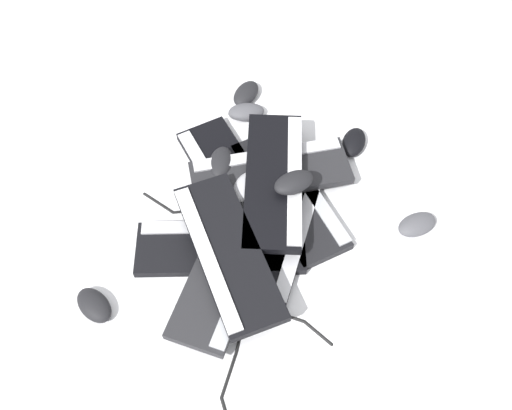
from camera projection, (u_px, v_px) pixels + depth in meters
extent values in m
plane|color=white|center=(238.00, 210.00, 1.57)|extent=(3.20, 3.20, 0.00)
cube|color=black|center=(232.00, 181.00, 1.60)|extent=(0.46, 0.28, 0.02)
cube|color=silver|center=(214.00, 185.00, 1.58)|extent=(0.41, 0.17, 0.01)
cube|color=black|center=(221.00, 248.00, 1.49)|extent=(0.42, 0.42, 0.02)
cube|color=silver|center=(221.00, 227.00, 1.50)|extent=(0.32, 0.32, 0.01)
cube|color=black|center=(280.00, 228.00, 1.52)|extent=(0.33, 0.46, 0.02)
cube|color=silver|center=(301.00, 230.00, 1.50)|extent=(0.22, 0.39, 0.01)
cube|color=black|center=(289.00, 195.00, 1.58)|extent=(0.46, 0.29, 0.02)
cube|color=#B2B5BA|center=(307.00, 184.00, 1.58)|extent=(0.41, 0.18, 0.01)
cube|color=#232326|center=(271.00, 174.00, 1.58)|extent=(0.37, 0.45, 0.02)
cube|color=silver|center=(267.00, 154.00, 1.60)|extent=(0.27, 0.37, 0.01)
cube|color=#232326|center=(226.00, 266.00, 1.43)|extent=(0.32, 0.46, 0.02)
cube|color=#B2B5BA|center=(247.00, 270.00, 1.40)|extent=(0.21, 0.40, 0.01)
cube|color=black|center=(273.00, 180.00, 1.53)|extent=(0.40, 0.43, 0.02)
cube|color=silver|center=(295.00, 177.00, 1.52)|extent=(0.31, 0.34, 0.01)
cube|color=black|center=(228.00, 251.00, 1.41)|extent=(0.46, 0.32, 0.02)
cube|color=silver|center=(207.00, 256.00, 1.39)|extent=(0.40, 0.21, 0.01)
ellipsoid|color=black|center=(294.00, 182.00, 1.48)|extent=(0.10, 0.13, 0.04)
ellipsoid|color=black|center=(354.00, 142.00, 1.67)|extent=(0.11, 0.13, 0.04)
ellipsoid|color=black|center=(94.00, 305.00, 1.39)|extent=(0.11, 0.07, 0.04)
ellipsoid|color=#4C4C51|center=(417.00, 225.00, 1.52)|extent=(0.10, 0.13, 0.04)
ellipsoid|color=black|center=(221.00, 163.00, 1.59)|extent=(0.12, 0.13, 0.04)
ellipsoid|color=#4C4C51|center=(246.00, 112.00, 1.73)|extent=(0.12, 0.13, 0.04)
ellipsoid|color=black|center=(246.00, 94.00, 1.77)|extent=(0.09, 0.12, 0.04)
ellipsoid|color=#B7B7BC|center=(246.00, 188.00, 1.55)|extent=(0.10, 0.13, 0.04)
cylinder|color=black|center=(158.00, 202.00, 1.57)|extent=(0.11, 0.02, 0.01)
cylinder|color=black|center=(184.00, 211.00, 1.56)|extent=(0.04, 0.05, 0.01)
cylinder|color=black|center=(204.00, 222.00, 1.54)|extent=(0.10, 0.03, 0.01)
cylinder|color=black|center=(223.00, 236.00, 1.52)|extent=(0.05, 0.04, 0.01)
cylinder|color=black|center=(239.00, 252.00, 1.49)|extent=(0.09, 0.05, 0.01)
cylinder|color=black|center=(246.00, 287.00, 1.44)|extent=(0.09, 0.08, 0.01)
cylinder|color=black|center=(242.00, 329.00, 1.38)|extent=(0.07, 0.10, 0.01)
cylinder|color=black|center=(229.00, 374.00, 1.32)|extent=(0.06, 0.10, 0.01)
sphere|color=black|center=(144.00, 193.00, 1.59)|extent=(0.01, 0.01, 0.01)
sphere|color=black|center=(173.00, 212.00, 1.56)|extent=(0.01, 0.01, 0.01)
sphere|color=black|center=(194.00, 210.00, 1.56)|extent=(0.01, 0.01, 0.01)
sphere|color=black|center=(213.00, 235.00, 1.52)|extent=(0.01, 0.01, 0.01)
sphere|color=black|center=(232.00, 237.00, 1.51)|extent=(0.01, 0.01, 0.01)
sphere|color=black|center=(245.00, 267.00, 1.47)|extent=(0.01, 0.01, 0.01)
sphere|color=black|center=(247.00, 307.00, 1.41)|extent=(0.01, 0.01, 0.01)
sphere|color=black|center=(236.00, 352.00, 1.35)|extent=(0.01, 0.01, 0.01)
sphere|color=black|center=(221.00, 398.00, 1.29)|extent=(0.01, 0.01, 0.01)
cylinder|color=black|center=(201.00, 310.00, 1.40)|extent=(0.05, 0.05, 0.01)
cylinder|color=black|center=(218.00, 284.00, 1.44)|extent=(0.01, 0.11, 0.01)
cylinder|color=black|center=(245.00, 270.00, 1.46)|extent=(0.04, 0.04, 0.01)
cylinder|color=black|center=(264.00, 276.00, 1.45)|extent=(0.05, 0.01, 0.01)
cylinder|color=black|center=(276.00, 298.00, 1.42)|extent=(0.08, 0.05, 0.01)
cylinder|color=black|center=(293.00, 317.00, 1.39)|extent=(0.06, 0.03, 0.01)
cylinder|color=black|center=(318.00, 332.00, 1.37)|extent=(0.08, 0.01, 0.01)
sphere|color=black|center=(201.00, 322.00, 1.39)|extent=(0.01, 0.01, 0.01)
sphere|color=black|center=(202.00, 299.00, 1.42)|extent=(0.01, 0.01, 0.01)
sphere|color=black|center=(234.00, 270.00, 1.46)|extent=(0.01, 0.01, 0.01)
sphere|color=black|center=(255.00, 271.00, 1.46)|extent=(0.01, 0.01, 0.01)
sphere|color=black|center=(272.00, 282.00, 1.44)|extent=(0.01, 0.01, 0.01)
sphere|color=black|center=(281.00, 313.00, 1.40)|extent=(0.01, 0.01, 0.01)
sphere|color=black|center=(305.00, 321.00, 1.39)|extent=(0.01, 0.01, 0.01)
sphere|color=black|center=(332.00, 344.00, 1.36)|extent=(0.01, 0.01, 0.01)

